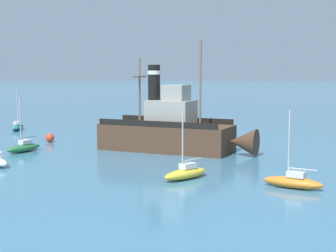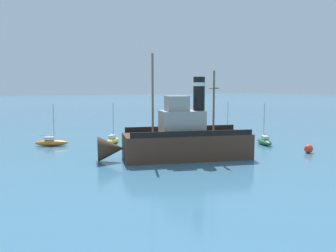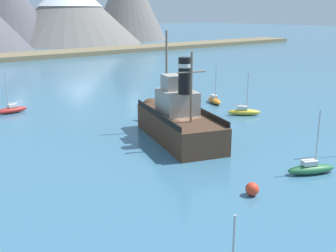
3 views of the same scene
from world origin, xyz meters
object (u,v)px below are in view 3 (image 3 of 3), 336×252
(sailboat_red, at_px, (11,110))
(sailboat_green, at_px, (311,168))
(old_tugboat, at_px, (177,119))
(sailboat_yellow, at_px, (244,111))
(sailboat_orange, at_px, (214,100))
(mooring_buoy, at_px, (252,189))

(sailboat_red, bearing_deg, sailboat_green, -73.16)
(old_tugboat, distance_m, sailboat_yellow, 12.24)
(old_tugboat, xyz_separation_m, sailboat_orange, (14.11, 8.70, -1.40))
(sailboat_green, bearing_deg, old_tugboat, 97.42)
(old_tugboat, height_order, sailboat_yellow, old_tugboat)
(old_tugboat, relative_size, mooring_buoy, 16.39)
(sailboat_yellow, xyz_separation_m, sailboat_green, (-10.28, -15.16, 0.00))
(mooring_buoy, bearing_deg, sailboat_orange, 49.07)
(old_tugboat, relative_size, sailboat_red, 3.00)
(sailboat_yellow, bearing_deg, mooring_buoy, -138.31)
(old_tugboat, bearing_deg, sailboat_green, -82.58)
(old_tugboat, xyz_separation_m, sailboat_green, (1.73, -13.26, -1.40))
(old_tugboat, relative_size, sailboat_orange, 3.00)
(sailboat_green, bearing_deg, mooring_buoy, 177.08)
(sailboat_orange, distance_m, mooring_buoy, 28.64)
(sailboat_red, relative_size, mooring_buoy, 5.46)
(old_tugboat, xyz_separation_m, sailboat_red, (-8.38, 20.14, -1.40))
(sailboat_green, xyz_separation_m, mooring_buoy, (-6.38, 0.33, 0.02))
(sailboat_yellow, distance_m, mooring_buoy, 22.31)
(sailboat_yellow, relative_size, mooring_buoy, 5.46)
(sailboat_red, bearing_deg, old_tugboat, -67.40)
(sailboat_green, bearing_deg, sailboat_red, 106.84)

